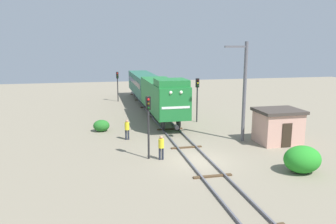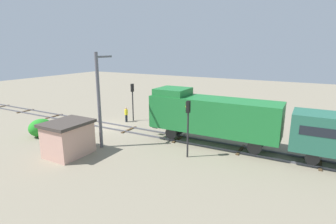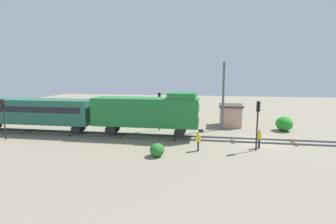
% 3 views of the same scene
% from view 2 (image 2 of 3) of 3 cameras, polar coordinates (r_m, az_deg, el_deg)
% --- Properties ---
extents(ground_plane, '(103.88, 103.88, 0.00)m').
position_cam_2_polar(ground_plane, '(29.34, -13.00, -3.03)').
color(ground_plane, gray).
extents(railway_track, '(2.40, 69.25, 0.16)m').
position_cam_2_polar(railway_track, '(29.32, -13.01, -2.90)').
color(railway_track, '#595960').
rests_on(railway_track, ground).
extents(locomotive, '(2.90, 11.60, 4.60)m').
position_cam_2_polar(locomotive, '(22.73, 9.26, -0.47)').
color(locomotive, '#1E7233').
rests_on(locomotive, railway_track).
extents(traffic_signal_near, '(0.32, 0.34, 4.35)m').
position_cam_2_polar(traffic_signal_near, '(30.39, -7.75, 3.61)').
color(traffic_signal_near, '#262628').
rests_on(traffic_signal_near, ground).
extents(traffic_signal_mid, '(0.32, 0.34, 4.47)m').
position_cam_2_polar(traffic_signal_mid, '(19.80, 4.35, -1.49)').
color(traffic_signal_mid, '#262628').
rests_on(traffic_signal_mid, ground).
extents(worker_near_track, '(0.38, 0.38, 1.70)m').
position_cam_2_polar(worker_near_track, '(30.40, -9.09, -0.32)').
color(worker_near_track, '#262B38').
rests_on(worker_near_track, ground).
extents(worker_by_signal, '(0.38, 0.38, 1.70)m').
position_cam_2_polar(worker_by_signal, '(29.05, 1.57, -0.81)').
color(worker_by_signal, '#262B38').
rests_on(worker_by_signal, ground).
extents(catenary_mast, '(1.94, 0.28, 8.00)m').
position_cam_2_polar(catenary_mast, '(22.35, -14.75, 2.88)').
color(catenary_mast, '#595960').
rests_on(catenary_mast, ground).
extents(relay_hut, '(3.50, 2.90, 2.74)m').
position_cam_2_polar(relay_hut, '(22.14, -20.91, -5.33)').
color(relay_hut, '#D19E8C').
rests_on(relay_hut, ground).
extents(bush_near, '(2.32, 1.90, 1.68)m').
position_cam_2_polar(bush_near, '(28.05, -25.96, -3.08)').
color(bush_near, '#258C26').
rests_on(bush_near, ground).
extents(bush_mid, '(1.47, 1.20, 1.07)m').
position_cam_2_polar(bush_mid, '(29.74, 8.90, -1.55)').
color(bush_mid, '#256E26').
rests_on(bush_mid, ground).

